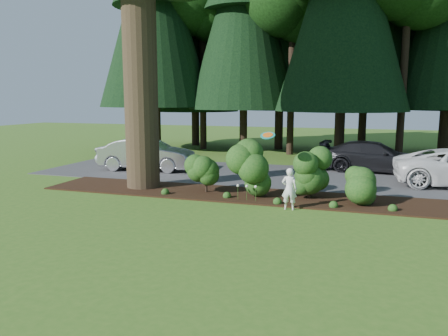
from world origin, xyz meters
name	(u,v)px	position (x,y,z in m)	size (l,w,h in m)	color
ground	(235,222)	(0.00, 0.00, 0.00)	(80.00, 80.00, 0.00)	#37641C
mulch_bed	(261,196)	(0.00, 3.25, 0.03)	(16.00, 2.50, 0.05)	black
driveway	(284,176)	(0.00, 7.50, 0.01)	(22.00, 6.00, 0.03)	#38383A
shrub_row	(284,175)	(0.77, 3.14, 0.81)	(6.53, 1.60, 1.61)	#164013
lily_cluster	(247,187)	(-0.30, 2.40, 0.50)	(0.69, 0.09, 0.57)	#164013
car_silver_wagon	(147,154)	(-6.37, 7.01, 0.77)	(1.57, 4.50, 1.48)	#A8A8AD
car_dark_suv	(374,157)	(3.73, 9.80, 0.72)	(1.92, 4.73, 1.37)	black
child	(289,189)	(1.19, 1.80, 0.64)	(0.47, 0.31, 1.28)	white
frisbee	(268,135)	(0.50, 1.81, 2.24)	(0.44, 0.42, 0.20)	teal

